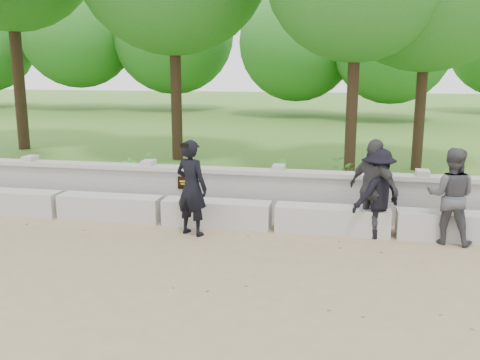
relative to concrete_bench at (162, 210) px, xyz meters
name	(u,v)px	position (x,y,z in m)	size (l,w,h in m)	color
ground	(119,259)	(0.00, -1.90, -0.22)	(80.00, 80.00, 0.00)	#917B59
lawn	(265,134)	(0.00, 12.10, -0.10)	(40.00, 22.00, 0.25)	#2C5715
concrete_bench	(162,210)	(0.00, 0.00, 0.00)	(11.90, 0.45, 0.45)	#B9B6AF
parapet_wall	(174,189)	(0.00, 0.70, 0.24)	(12.50, 0.35, 0.90)	#AEABA4
man_main	(192,188)	(0.72, -0.55, 0.57)	(0.68, 0.64, 1.60)	black
visitor_left	(451,196)	(4.83, -0.18, 0.54)	(0.85, 0.72, 1.53)	#414146
visitor_mid	(377,193)	(3.71, -0.10, 0.51)	(1.07, 1.04, 1.47)	black
visitor_right	(374,189)	(3.65, -0.10, 0.59)	(0.97, 0.93, 1.62)	#37373B
shrub_a	(130,171)	(-1.35, 1.80, 0.32)	(0.31, 0.21, 0.59)	#3F8A2F
shrub_b	(280,173)	(1.83, 2.25, 0.32)	(0.32, 0.26, 0.58)	#3F8A2F
shrub_c	(344,172)	(3.16, 2.62, 0.32)	(0.52, 0.45, 0.58)	#3F8A2F
shrub_d	(147,164)	(-1.34, 2.78, 0.30)	(0.31, 0.27, 0.55)	#3F8A2F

